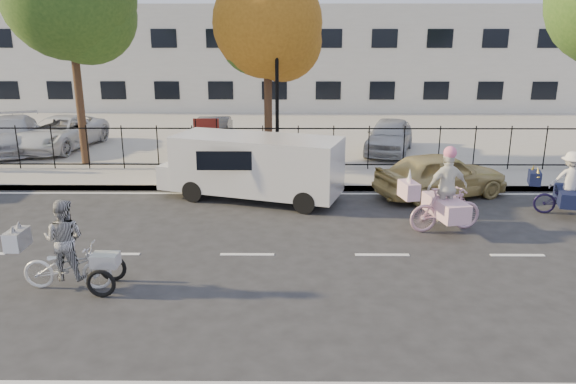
{
  "coord_description": "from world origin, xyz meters",
  "views": [
    {
      "loc": [
        0.99,
        -11.55,
        4.9
      ],
      "look_at": [
        0.9,
        1.2,
        1.1
      ],
      "focal_mm": 35.0,
      "sensor_mm": 36.0,
      "label": 1
    }
  ],
  "objects_px": {
    "bull_bike": "(568,190)",
    "lot_car_c": "(213,133)",
    "zebra_trike": "(66,255)",
    "white_van": "(254,165)",
    "unicorn_bike": "(445,200)",
    "lot_car_d": "(389,136)",
    "gold_sedan": "(441,175)",
    "lot_car_b": "(60,133)",
    "lot_car_a": "(12,134)",
    "lamppost": "(277,83)"
  },
  "relations": [
    {
      "from": "lot_car_c",
      "to": "lot_car_d",
      "type": "bearing_deg",
      "value": -7.49
    },
    {
      "from": "lot_car_b",
      "to": "lot_car_c",
      "type": "distance_m",
      "value": 6.06
    },
    {
      "from": "zebra_trike",
      "to": "unicorn_bike",
      "type": "distance_m",
      "value": 8.67
    },
    {
      "from": "lamppost",
      "to": "lot_car_d",
      "type": "height_order",
      "value": "lamppost"
    },
    {
      "from": "lamppost",
      "to": "lot_car_a",
      "type": "height_order",
      "value": "lamppost"
    },
    {
      "from": "zebra_trike",
      "to": "white_van",
      "type": "xyz_separation_m",
      "value": [
        3.2,
        5.81,
        0.33
      ]
    },
    {
      "from": "zebra_trike",
      "to": "white_van",
      "type": "bearing_deg",
      "value": -27.14
    },
    {
      "from": "lot_car_c",
      "to": "white_van",
      "type": "bearing_deg",
      "value": -73.16
    },
    {
      "from": "unicorn_bike",
      "to": "gold_sedan",
      "type": "relative_size",
      "value": 0.55
    },
    {
      "from": "lamppost",
      "to": "lot_car_d",
      "type": "bearing_deg",
      "value": 35.21
    },
    {
      "from": "lamppost",
      "to": "lot_car_a",
      "type": "relative_size",
      "value": 0.97
    },
    {
      "from": "bull_bike",
      "to": "lot_car_b",
      "type": "xyz_separation_m",
      "value": [
        -16.54,
        7.59,
        0.09
      ]
    },
    {
      "from": "white_van",
      "to": "lot_car_b",
      "type": "distance_m",
      "value": 10.23
    },
    {
      "from": "bull_bike",
      "to": "gold_sedan",
      "type": "distance_m",
      "value": 3.37
    },
    {
      "from": "lamppost",
      "to": "lot_car_d",
      "type": "distance_m",
      "value": 5.68
    },
    {
      "from": "bull_bike",
      "to": "lot_car_c",
      "type": "distance_m",
      "value": 13.08
    },
    {
      "from": "unicorn_bike",
      "to": "lot_car_a",
      "type": "relative_size",
      "value": 0.48
    },
    {
      "from": "lot_car_b",
      "to": "lot_car_d",
      "type": "height_order",
      "value": "lot_car_d"
    },
    {
      "from": "lot_car_d",
      "to": "lot_car_c",
      "type": "bearing_deg",
      "value": -170.02
    },
    {
      "from": "lot_car_b",
      "to": "white_van",
      "type": "bearing_deg",
      "value": -28.09
    },
    {
      "from": "bull_bike",
      "to": "lot_car_a",
      "type": "height_order",
      "value": "bull_bike"
    },
    {
      "from": "white_van",
      "to": "gold_sedan",
      "type": "height_order",
      "value": "white_van"
    },
    {
      "from": "lot_car_b",
      "to": "lot_car_d",
      "type": "bearing_deg",
      "value": 6.92
    },
    {
      "from": "unicorn_bike",
      "to": "lamppost",
      "type": "bearing_deg",
      "value": 26.41
    },
    {
      "from": "zebra_trike",
      "to": "lot_car_a",
      "type": "height_order",
      "value": "zebra_trike"
    },
    {
      "from": "zebra_trike",
      "to": "lot_car_a",
      "type": "xyz_separation_m",
      "value": [
        -6.68,
        11.71,
        0.1
      ]
    },
    {
      "from": "lamppost",
      "to": "lot_car_b",
      "type": "bearing_deg",
      "value": 157.68
    },
    {
      "from": "lot_car_d",
      "to": "lot_car_a",
      "type": "bearing_deg",
      "value": -164.21
    },
    {
      "from": "unicorn_bike",
      "to": "bull_bike",
      "type": "height_order",
      "value": "unicorn_bike"
    },
    {
      "from": "white_van",
      "to": "lot_car_a",
      "type": "height_order",
      "value": "white_van"
    },
    {
      "from": "zebra_trike",
      "to": "unicorn_bike",
      "type": "relative_size",
      "value": 0.97
    },
    {
      "from": "lot_car_a",
      "to": "lot_car_d",
      "type": "xyz_separation_m",
      "value": [
        14.73,
        -0.24,
        0.01
      ]
    },
    {
      "from": "zebra_trike",
      "to": "gold_sedan",
      "type": "xyz_separation_m",
      "value": [
        8.7,
        6.12,
        -0.02
      ]
    },
    {
      "from": "bull_bike",
      "to": "lot_car_d",
      "type": "distance_m",
      "value": 7.87
    },
    {
      "from": "bull_bike",
      "to": "white_van",
      "type": "xyz_separation_m",
      "value": [
        -8.43,
        1.35,
        0.33
      ]
    },
    {
      "from": "gold_sedan",
      "to": "lot_car_b",
      "type": "distance_m",
      "value": 14.84
    },
    {
      "from": "lot_car_a",
      "to": "lot_car_c",
      "type": "relative_size",
      "value": 1.25
    },
    {
      "from": "unicorn_bike",
      "to": "lot_car_d",
      "type": "bearing_deg",
      "value": -12.57
    },
    {
      "from": "lamppost",
      "to": "gold_sedan",
      "type": "bearing_deg",
      "value": -25.75
    },
    {
      "from": "lot_car_a",
      "to": "lot_car_b",
      "type": "xyz_separation_m",
      "value": [
        1.77,
        0.35,
        -0.01
      ]
    },
    {
      "from": "bull_bike",
      "to": "lot_car_b",
      "type": "relative_size",
      "value": 0.42
    },
    {
      "from": "lot_car_d",
      "to": "gold_sedan",
      "type": "bearing_deg",
      "value": -66.44
    },
    {
      "from": "unicorn_bike",
      "to": "bull_bike",
      "type": "relative_size",
      "value": 1.12
    },
    {
      "from": "bull_bike",
      "to": "lot_car_b",
      "type": "distance_m",
      "value": 18.2
    },
    {
      "from": "zebra_trike",
      "to": "unicorn_bike",
      "type": "bearing_deg",
      "value": -66.41
    },
    {
      "from": "gold_sedan",
      "to": "zebra_trike",
      "type": "bearing_deg",
      "value": 105.33
    },
    {
      "from": "lot_car_c",
      "to": "lamppost",
      "type": "bearing_deg",
      "value": -55.76
    },
    {
      "from": "zebra_trike",
      "to": "lot_car_d",
      "type": "xyz_separation_m",
      "value": [
        8.05,
        11.47,
        0.11
      ]
    },
    {
      "from": "zebra_trike",
      "to": "lot_car_d",
      "type": "bearing_deg",
      "value": -33.4
    },
    {
      "from": "zebra_trike",
      "to": "bull_bike",
      "type": "relative_size",
      "value": 1.08
    }
  ]
}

